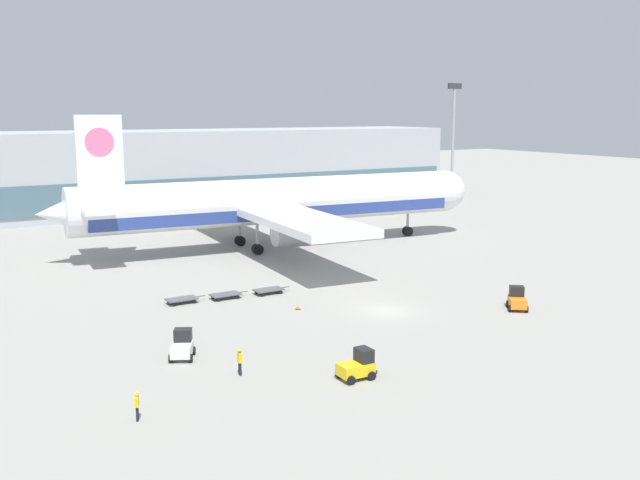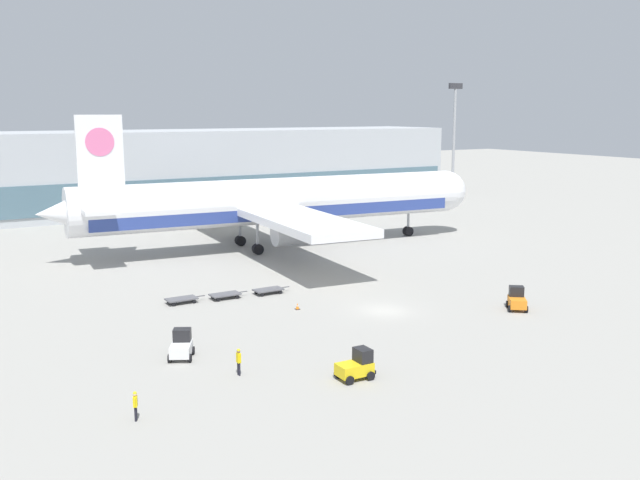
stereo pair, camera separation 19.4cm
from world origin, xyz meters
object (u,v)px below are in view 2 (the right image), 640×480
(light_mast, at_px, (454,136))
(baggage_tug_far, at_px, (181,346))
(baggage_dolly_third, at_px, (268,290))
(baggage_dolly_second, at_px, (225,295))
(traffic_cone_near, at_px, (297,306))
(airplane_main, at_px, (273,203))
(baggage_tug_foreground, at_px, (517,300))
(baggage_tug_mid, at_px, (357,366))
(baggage_dolly_lead, at_px, (182,299))
(ground_crew_near, at_px, (135,403))
(ground_crew_far, at_px, (239,359))

(light_mast, relative_size, baggage_tug_far, 7.92)
(baggage_tug_far, distance_m, baggage_dolly_third, 18.74)
(light_mast, distance_m, baggage_dolly_second, 73.28)
(traffic_cone_near, bearing_deg, baggage_tug_far, -152.09)
(airplane_main, xyz_separation_m, baggage_tug_foreground, (5.88, -36.95, -4.96))
(baggage_tug_mid, height_order, baggage_dolly_lead, baggage_tug_mid)
(baggage_tug_far, bearing_deg, ground_crew_near, 173.96)
(baggage_tug_far, xyz_separation_m, baggage_dolly_lead, (4.88, 14.10, -0.49))
(baggage_dolly_second, height_order, baggage_dolly_third, same)
(baggage_dolly_second, distance_m, traffic_cone_near, 7.83)
(baggage_tug_mid, bearing_deg, traffic_cone_near, 75.26)
(baggage_dolly_second, bearing_deg, baggage_tug_far, -124.80)
(light_mast, relative_size, ground_crew_far, 12.02)
(airplane_main, distance_m, baggage_dolly_third, 24.24)
(baggage_tug_mid, xyz_separation_m, baggage_dolly_second, (0.33, 23.28, -0.49))
(baggage_tug_mid, bearing_deg, baggage_dolly_second, 89.53)
(baggage_tug_foreground, height_order, baggage_dolly_third, baggage_tug_foreground)
(baggage_tug_mid, xyz_separation_m, baggage_dolly_lead, (-3.77, 23.77, -0.49))
(airplane_main, bearing_deg, ground_crew_far, -115.02)
(ground_crew_far, height_order, traffic_cone_near, ground_crew_far)
(baggage_tug_mid, relative_size, traffic_cone_near, 4.31)
(baggage_dolly_lead, xyz_separation_m, baggage_dolly_second, (4.11, -0.49, 0.00))
(baggage_tug_mid, xyz_separation_m, ground_crew_far, (-6.50, 4.44, 0.23))
(light_mast, distance_m, baggage_tug_mid, 88.09)
(baggage_tug_far, relative_size, baggage_dolly_second, 0.76)
(light_mast, height_order, baggage_dolly_lead, light_mast)
(light_mast, distance_m, ground_crew_far, 89.75)
(traffic_cone_near, bearing_deg, baggage_tug_foreground, -29.96)
(light_mast, xyz_separation_m, baggage_dolly_second, (-60.69, -39.10, -12.56))
(baggage_tug_foreground, relative_size, ground_crew_near, 1.60)
(baggage_tug_far, height_order, traffic_cone_near, baggage_tug_far)
(baggage_dolly_third, bearing_deg, baggage_dolly_second, 173.27)
(baggage_tug_foreground, bearing_deg, airplane_main, 46.04)
(baggage_tug_mid, relative_size, baggage_dolly_second, 0.66)
(baggage_tug_mid, height_order, baggage_dolly_second, baggage_tug_mid)
(ground_crew_near, distance_m, traffic_cone_near, 24.66)
(baggage_dolly_lead, xyz_separation_m, traffic_cone_near, (8.26, -7.13, -0.11))
(airplane_main, relative_size, baggage_dolly_third, 15.62)
(airplane_main, distance_m, baggage_tug_far, 42.15)
(airplane_main, xyz_separation_m, baggage_dolly_second, (-15.20, -20.55, -5.45))
(baggage_dolly_lead, relative_size, traffic_cone_near, 6.50)
(traffic_cone_near, bearing_deg, light_mast, 38.97)
(airplane_main, xyz_separation_m, baggage_tug_far, (-24.19, -34.16, -4.96))
(light_mast, relative_size, baggage_tug_mid, 9.02)
(light_mast, distance_m, baggage_tug_far, 88.19)
(baggage_tug_mid, height_order, baggage_tug_far, same)
(light_mast, height_order, baggage_dolly_second, light_mast)
(baggage_dolly_second, bearing_deg, light_mast, 31.45)
(baggage_dolly_second, height_order, traffic_cone_near, traffic_cone_near)
(baggage_tug_foreground, distance_m, baggage_dolly_lead, 30.33)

